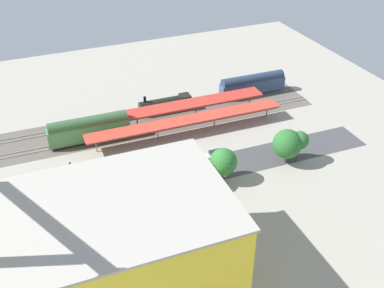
{
  "coord_description": "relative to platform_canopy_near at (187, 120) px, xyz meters",
  "views": [
    {
      "loc": [
        25.54,
        77.41,
        58.65
      ],
      "look_at": [
        -5.79,
        2.24,
        5.91
      ],
      "focal_mm": 43.62,
      "sensor_mm": 36.0,
      "label": 1
    }
  ],
  "objects": [
    {
      "name": "street_tree_4",
      "position": [
        -15.29,
        19.45,
        1.12
      ],
      "size": [
        6.35,
        6.35,
        7.96
      ],
      "color": "brown",
      "rests_on": "ground"
    },
    {
      "name": "box_truck_1",
      "position": [
        39.69,
        21.84,
        -2.08
      ],
      "size": [
        9.93,
        2.61,
        3.19
      ],
      "color": "black",
      "rests_on": "ground"
    },
    {
      "name": "street_tree_5",
      "position": [
        26.57,
        19.72,
        0.39
      ],
      "size": [
        4.21,
        4.21,
        6.18
      ],
      "color": "brown",
      "rests_on": "ground"
    },
    {
      "name": "parked_car_6",
      "position": [
        38.39,
        12.43,
        -2.93
      ],
      "size": [
        4.29,
        2.06,
        1.65
      ],
      "color": "black",
      "rests_on": "ground"
    },
    {
      "name": "street_tree_3",
      "position": [
        -17.98,
        19.9,
        1.64
      ],
      "size": [
        4.0,
        4.0,
        7.33
      ],
      "color": "brown",
      "rests_on": "ground"
    },
    {
      "name": "street_tree_2",
      "position": [
        7.42,
        19.33,
        1.84
      ],
      "size": [
        6.36,
        6.36,
        8.69
      ],
      "color": "brown",
      "rests_on": "ground"
    },
    {
      "name": "parked_car_1",
      "position": [
        5.47,
        11.98,
        -2.91
      ],
      "size": [
        4.4,
        1.98,
        1.71
      ],
      "color": "black",
      "rests_on": "ground"
    },
    {
      "name": "street_tree_1",
      "position": [
        0.04,
        19.87,
        0.86
      ],
      "size": [
        5.67,
        5.67,
        7.36
      ],
      "color": "brown",
      "rests_on": "ground"
    },
    {
      "name": "traffic_light",
      "position": [
        28.95,
        10.72,
        0.47
      ],
      "size": [
        0.5,
        0.36,
        6.2
      ],
      "color": "#333333",
      "rests_on": "ground"
    },
    {
      "name": "parked_car_3",
      "position": [
        18.15,
        12.1,
        -2.92
      ],
      "size": [
        4.62,
        1.92,
        1.67
      ],
      "color": "black",
      "rests_on": "ground"
    },
    {
      "name": "platform_canopy_near",
      "position": [
        0.0,
        0.0,
        0.0
      ],
      "size": [
        48.24,
        5.46,
        3.85
      ],
      "color": "#C63D2D",
      "rests_on": "ground"
    },
    {
      "name": "construction_building",
      "position": [
        26.29,
        38.8,
        4.55
      ],
      "size": [
        32.42,
        23.83,
        16.42
      ],
      "primitive_type": "cube",
      "rotation": [
        0.0,
        0.0,
        -0.02
      ],
      "color": "yellow",
      "rests_on": "ground"
    },
    {
      "name": "construction_roof_slab",
      "position": [
        26.29,
        38.8,
        12.96
      ],
      "size": [
        33.04,
        24.44,
        0.4
      ],
      "primitive_type": "cube",
      "rotation": [
        0.0,
        0.0,
        -0.02
      ],
      "color": "#ADA89E",
      "rests_on": "construction_building"
    },
    {
      "name": "passenger_coach",
      "position": [
        -24.46,
        -12.21,
        -0.54
      ],
      "size": [
        18.83,
        3.4,
        5.94
      ],
      "color": "black",
      "rests_on": "ground"
    },
    {
      "name": "ground_plane",
      "position": [
        9.93,
        11.05,
        -3.66
      ],
      "size": [
        149.11,
        149.11,
        0.0
      ],
      "primitive_type": "plane",
      "color": "#9E998C",
      "rests_on": "ground"
    },
    {
      "name": "box_truck_0",
      "position": [
        34.05,
        21.95,
        -2.07
      ],
      "size": [
        9.42,
        2.66,
        3.15
      ],
      "color": "black",
      "rests_on": "ground"
    },
    {
      "name": "parked_car_5",
      "position": [
        32.35,
        11.51,
        -2.91
      ],
      "size": [
        4.63,
        1.82,
        1.68
      ],
      "color": "black",
      "rests_on": "ground"
    },
    {
      "name": "street_tree_0",
      "position": [
        29.64,
        19.62,
        1.71
      ],
      "size": [
        4.23,
        4.23,
        7.54
      ],
      "color": "brown",
      "rests_on": "ground"
    },
    {
      "name": "parked_car_4",
      "position": [
        25.15,
        11.95,
        -2.95
      ],
      "size": [
        4.34,
        1.99,
        1.57
      ],
      "color": "black",
      "rests_on": "ground"
    },
    {
      "name": "parked_car_2",
      "position": [
        12.39,
        11.74,
        -2.93
      ],
      "size": [
        4.29,
        1.87,
        1.65
      ],
      "color": "black",
      "rests_on": "ground"
    },
    {
      "name": "street_asphalt",
      "position": [
        9.93,
        15.27,
        -3.66
      ],
      "size": [
        93.37,
        11.04,
        0.01
      ],
      "primitive_type": "cube",
      "rotation": [
        0.0,
        0.0,
        -0.02
      ],
      "color": "#424244",
      "rests_on": "ground"
    },
    {
      "name": "track_rails",
      "position": [
        9.93,
        -8.9,
        -3.48
      ],
      "size": [
        93.18,
        10.23,
        0.12
      ],
      "color": "#9E9EA8",
      "rests_on": "ground"
    },
    {
      "name": "locomotive",
      "position": [
        0.28,
        -12.21,
        -1.77
      ],
      "size": [
        14.93,
        3.21,
        5.21
      ],
      "color": "black",
      "rests_on": "ground"
    },
    {
      "name": "freight_coach_far",
      "position": [
        22.07,
        -5.58,
        -0.31
      ],
      "size": [
        18.86,
        3.52,
        6.36
      ],
      "color": "black",
      "rests_on": "ground"
    },
    {
      "name": "rail_bed",
      "position": [
        9.93,
        -8.9,
        -3.66
      ],
      "size": [
        93.49,
        16.67,
        0.01
      ],
      "primitive_type": "cube",
      "rotation": [
        0.0,
        0.0,
        -0.02
      ],
      "color": "#5B544C",
      "rests_on": "ground"
    },
    {
      "name": "platform_canopy_far",
      "position": [
        2.44,
        -6.91,
        0.22
      ],
      "size": [
        51.01,
        6.09,
        4.14
      ],
      "color": "#B73328",
      "rests_on": "ground"
    },
    {
      "name": "parked_car_0",
      "position": [
        -1.93,
        12.15,
        -2.84
      ],
      "size": [
        4.79,
        1.9,
        1.84
      ],
      "color": "black",
      "rests_on": "ground"
    }
  ]
}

